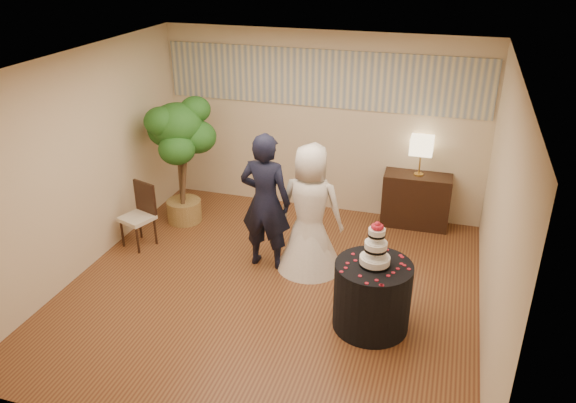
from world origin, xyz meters
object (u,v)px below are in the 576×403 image
(cake_table, at_px, (372,296))
(groom, at_px, (265,202))
(console, at_px, (416,200))
(bride, at_px, (310,209))
(wedding_cake, at_px, (376,244))
(table_lamp, at_px, (421,156))
(side_chair, at_px, (137,216))
(ficus_tree, at_px, (180,161))

(cake_table, bearing_deg, groom, 149.50)
(console, bearing_deg, bride, -128.20)
(bride, relative_size, wedding_cake, 3.28)
(groom, height_order, bride, groom)
(bride, bearing_deg, cake_table, 136.02)
(groom, xyz_separation_m, wedding_cake, (1.55, -0.92, 0.14))
(groom, xyz_separation_m, bride, (0.57, 0.10, -0.06))
(cake_table, height_order, table_lamp, table_lamp)
(wedding_cake, xyz_separation_m, console, (0.23, 2.65, -0.65))
(groom, height_order, table_lamp, groom)
(wedding_cake, bearing_deg, console, 85.01)
(console, xyz_separation_m, side_chair, (-3.68, -1.79, 0.05))
(cake_table, distance_m, console, 2.66)
(cake_table, bearing_deg, table_lamp, 85.01)
(side_chair, bearing_deg, ficus_tree, 92.09)
(ficus_tree, bearing_deg, groom, -27.25)
(groom, distance_m, side_chair, 1.95)
(wedding_cake, xyz_separation_m, side_chair, (-3.45, 0.87, -0.61))
(bride, distance_m, table_lamp, 2.05)
(groom, relative_size, side_chair, 2.02)
(bride, height_order, side_chair, bride)
(bride, bearing_deg, side_chair, 5.38)
(wedding_cake, bearing_deg, cake_table, 0.00)
(table_lamp, bearing_deg, console, 0.00)
(bride, relative_size, console, 1.75)
(groom, height_order, ficus_tree, ficus_tree)
(wedding_cake, relative_size, table_lamp, 0.91)
(table_lamp, bearing_deg, side_chair, -154.12)
(wedding_cake, distance_m, console, 2.74)
(console, distance_m, table_lamp, 0.70)
(cake_table, relative_size, table_lamp, 1.47)
(console, distance_m, side_chair, 4.09)
(groom, distance_m, bride, 0.58)
(wedding_cake, relative_size, side_chair, 0.57)
(wedding_cake, distance_m, ficus_tree, 3.63)
(cake_table, relative_size, ficus_tree, 0.43)
(console, bearing_deg, side_chair, -155.72)
(groom, height_order, side_chair, groom)
(wedding_cake, height_order, side_chair, wedding_cake)
(bride, distance_m, console, 2.09)
(console, height_order, ficus_tree, ficus_tree)
(bride, height_order, cake_table, bride)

